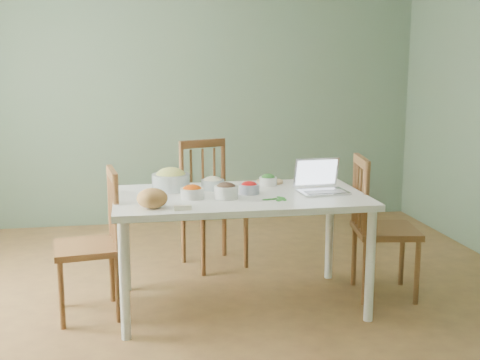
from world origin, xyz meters
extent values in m
cube|color=brown|center=(0.00, 0.00, 0.00)|extent=(5.00, 5.00, 0.00)
cube|color=#577153|center=(0.00, 2.50, 1.35)|extent=(5.00, 0.00, 2.70)
cube|color=#577153|center=(0.00, -2.50, 1.35)|extent=(5.00, 0.00, 2.70)
ellipsoid|color=#B67D3F|center=(-0.40, -0.17, 0.85)|extent=(0.23, 0.23, 0.12)
cube|color=beige|center=(-0.23, -0.26, 0.80)|extent=(0.11, 0.03, 0.03)
cylinder|color=#CEB089|center=(0.48, 0.49, 0.80)|extent=(0.20, 0.20, 0.02)
camera|label=1|loc=(-0.51, -3.82, 1.65)|focal=45.25mm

